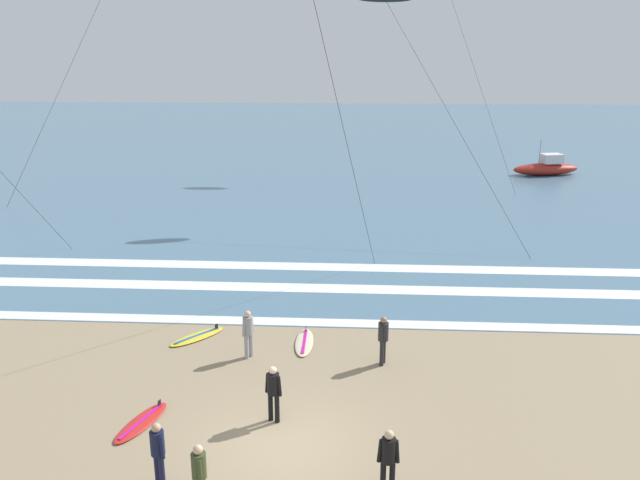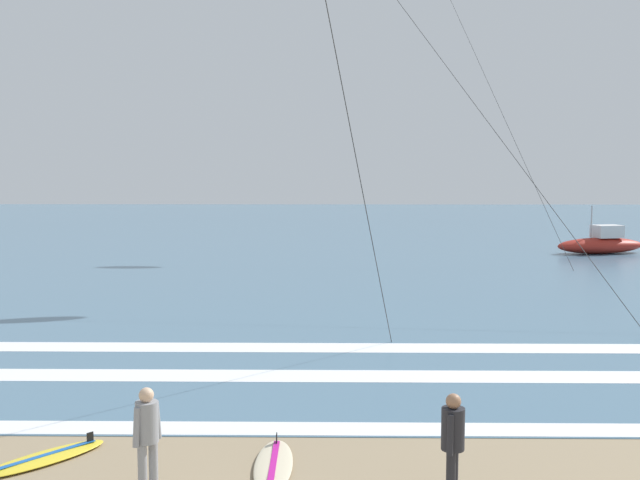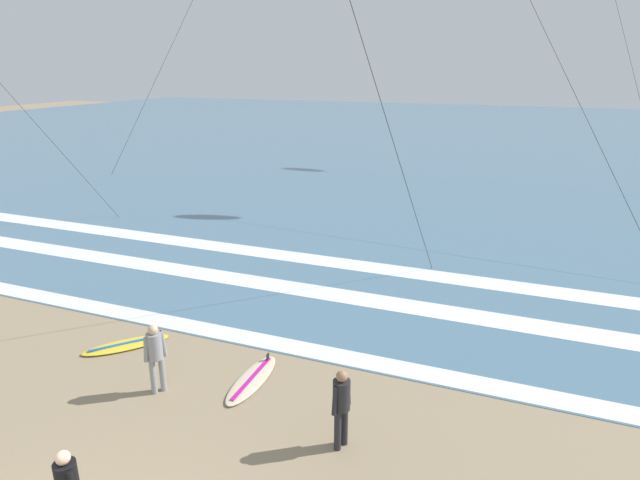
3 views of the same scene
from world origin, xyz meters
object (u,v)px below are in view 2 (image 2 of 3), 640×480
(offshore_boat, at_px, (601,244))
(surfer_left_near, at_px, (147,432))
(surfer_right_near, at_px, (453,440))
(surfboard_right_spare, at_px, (273,465))
(surfboard_near_water, at_px, (44,458))

(offshore_boat, bearing_deg, surfer_left_near, -119.81)
(surfer_right_near, relative_size, surfboard_right_spare, 0.76)
(surfboard_near_water, bearing_deg, surfboard_right_spare, -3.48)
(surfer_left_near, distance_m, surfboard_right_spare, 2.20)
(surfer_right_near, relative_size, surfboard_near_water, 0.81)
(surfer_right_near, relative_size, offshore_boat, 0.29)
(surfer_left_near, distance_m, surfboard_near_water, 2.55)
(surfer_right_near, distance_m, offshore_boat, 34.11)
(surfer_right_near, bearing_deg, offshore_boat, 66.56)
(surfer_left_near, xyz_separation_m, offshore_boat, (17.81, 31.08, -0.40))
(surfboard_near_water, bearing_deg, offshore_boat, 56.37)
(surfboard_near_water, height_order, surfboard_right_spare, same)
(surfer_right_near, height_order, surfer_left_near, same)
(surfer_left_near, bearing_deg, surfer_right_near, -2.94)
(surfboard_near_water, xyz_separation_m, surfboard_right_spare, (3.69, -0.22, 0.00))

